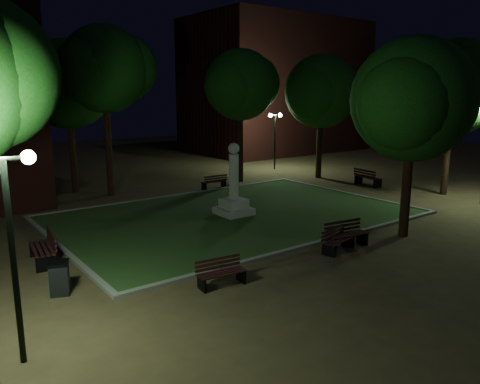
# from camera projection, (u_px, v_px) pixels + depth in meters

# --- Properties ---
(ground) EXTENTS (80.00, 80.00, 0.00)m
(ground) POSITION_uv_depth(u_px,v_px,m) (262.00, 226.00, 19.39)
(ground) COLOR #4E3E25
(lawn) EXTENTS (15.00, 10.00, 0.08)m
(lawn) POSITION_uv_depth(u_px,v_px,m) (234.00, 215.00, 20.95)
(lawn) COLOR #2B4B1E
(lawn) RESTS_ON ground
(lawn_kerb) EXTENTS (15.40, 10.40, 0.12)m
(lawn_kerb) POSITION_uv_depth(u_px,v_px,m) (234.00, 215.00, 20.95)
(lawn_kerb) COLOR slate
(lawn_kerb) RESTS_ON ground
(monument) EXTENTS (1.40, 1.40, 3.20)m
(monument) POSITION_uv_depth(u_px,v_px,m) (234.00, 195.00, 20.76)
(monument) COLOR #A4A197
(monument) RESTS_ON lawn
(building_far) EXTENTS (16.00, 10.00, 12.00)m
(building_far) POSITION_uv_depth(u_px,v_px,m) (276.00, 87.00, 44.37)
(building_far) COLOR #421612
(building_far) RESTS_ON ground
(tree_north_wl) EXTENTS (5.48, 4.47, 8.83)m
(tree_north_wl) POSITION_uv_depth(u_px,v_px,m) (106.00, 69.00, 23.90)
(tree_north_wl) COLOR black
(tree_north_wl) RESTS_ON ground
(tree_north_er) EXTENTS (5.24, 4.28, 8.03)m
(tree_north_er) POSITION_uv_depth(u_px,v_px,m) (242.00, 85.00, 28.02)
(tree_north_er) COLOR black
(tree_north_er) RESTS_ON ground
(tree_ne) EXTENTS (5.65, 4.61, 7.80)m
(tree_ne) POSITION_uv_depth(u_px,v_px,m) (322.00, 92.00, 29.43)
(tree_ne) COLOR black
(tree_ne) RESTS_ON ground
(tree_east) EXTENTS (6.12, 5.00, 8.19)m
(tree_east) POSITION_uv_depth(u_px,v_px,m) (454.00, 87.00, 24.33)
(tree_east) COLOR black
(tree_east) RESTS_ON ground
(tree_se) EXTENTS (5.54, 4.53, 7.43)m
(tree_se) POSITION_uv_depth(u_px,v_px,m) (415.00, 100.00, 17.03)
(tree_se) COLOR black
(tree_se) RESTS_ON ground
(tree_far_north) EXTENTS (5.85, 4.78, 8.26)m
(tree_far_north) POSITION_uv_depth(u_px,v_px,m) (70.00, 84.00, 24.97)
(tree_far_north) COLOR black
(tree_far_north) RESTS_ON ground
(lamppost_sw) EXTENTS (1.18, 0.28, 4.32)m
(lamppost_sw) POSITION_uv_depth(u_px,v_px,m) (9.00, 218.00, 8.94)
(lamppost_sw) COLOR black
(lamppost_sw) RESTS_ON ground
(lamppost_ne) EXTENTS (1.18, 0.28, 4.01)m
(lamppost_ne) POSITION_uv_depth(u_px,v_px,m) (275.00, 130.00, 33.38)
(lamppost_ne) COLOR black
(lamppost_ne) RESTS_ON ground
(bench_near_left) EXTENTS (1.55, 0.80, 0.81)m
(bench_near_left) POSITION_uv_depth(u_px,v_px,m) (337.00, 240.00, 16.21)
(bench_near_left) COLOR black
(bench_near_left) RESTS_ON ground
(bench_near_right) EXTENTS (1.72, 0.81, 0.91)m
(bench_near_right) POSITION_uv_depth(u_px,v_px,m) (346.00, 235.00, 16.71)
(bench_near_right) COLOR black
(bench_near_right) RESTS_ON ground
(bench_west_near) EXTENTS (1.49, 0.66, 0.79)m
(bench_west_near) POSITION_uv_depth(u_px,v_px,m) (221.00, 273.00, 13.29)
(bench_west_near) COLOR black
(bench_west_near) RESTS_ON ground
(bench_left_side) EXTENTS (0.85, 1.90, 1.01)m
(bench_left_side) POSITION_uv_depth(u_px,v_px,m) (45.00, 249.00, 15.06)
(bench_left_side) COLOR black
(bench_left_side) RESTS_ON ground
(bench_right_side) EXTENTS (0.84, 1.84, 0.98)m
(bench_right_side) POSITION_uv_depth(u_px,v_px,m) (367.00, 178.00, 27.75)
(bench_right_side) COLOR black
(bench_right_side) RESTS_ON ground
(bench_far_side) EXTENTS (1.51, 0.60, 0.82)m
(bench_far_side) POSITION_uv_depth(u_px,v_px,m) (214.00, 182.00, 26.82)
(bench_far_side) COLOR black
(bench_far_side) RESTS_ON ground
(trash_bin) EXTENTS (0.70, 0.70, 0.93)m
(trash_bin) POSITION_uv_depth(u_px,v_px,m) (59.00, 278.00, 12.69)
(trash_bin) COLOR black
(trash_bin) RESTS_ON ground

